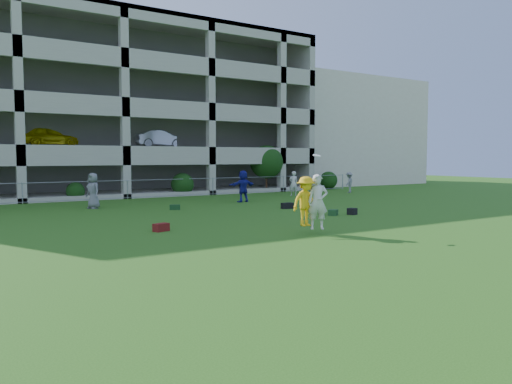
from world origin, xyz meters
TOP-DOWN VIEW (x-y plane):
  - ground at (0.00, 0.00)m, footprint 100.00×100.00m
  - stucco_building at (23.00, 28.00)m, footprint 16.00×14.00m
  - bystander_c at (-3.37, 14.20)m, footprint 0.85×1.03m
  - bystander_d at (4.96, 13.29)m, footprint 1.74×0.65m
  - bystander_e at (10.15, 15.31)m, footprint 0.70×0.57m
  - bystander_f at (15.50, 15.60)m, footprint 1.13×0.96m
  - bag_red_a at (-3.47, 4.99)m, footprint 0.62×0.46m
  - bag_green_c at (4.83, 5.35)m, footprint 0.61×0.57m
  - crate_d at (5.74, 5.09)m, footprint 0.43×0.43m
  - bag_black_e at (4.85, 8.82)m, footprint 0.63×0.36m
  - bag_green_g at (-0.14, 11.42)m, footprint 0.58×0.50m
  - frisbee_contest at (0.55, 1.71)m, footprint 1.33×0.88m
  - parking_garage at (0.00, 27.70)m, footprint 30.00×14.00m
  - fence at (0.00, 19.00)m, footprint 36.06×0.06m
  - shrub_row at (4.59, 19.70)m, footprint 34.38×2.52m

SIDE VIEW (x-z plane):
  - ground at x=0.00m, z-range 0.00..0.00m
  - bag_green_g at x=-0.14m, z-range 0.00..0.25m
  - bag_green_c at x=4.83m, z-range 0.00..0.26m
  - bag_red_a at x=-3.47m, z-range 0.00..0.28m
  - crate_d at x=5.74m, z-range 0.00..0.30m
  - bag_black_e at x=4.85m, z-range 0.00..0.30m
  - fence at x=0.00m, z-range 0.01..1.21m
  - bystander_f at x=15.50m, z-range 0.00..1.52m
  - bystander_e at x=10.15m, z-range 0.00..1.66m
  - bystander_c at x=-3.37m, z-range 0.00..1.80m
  - bystander_d at x=4.96m, z-range 0.00..1.84m
  - frisbee_contest at x=0.55m, z-range -0.17..2.38m
  - shrub_row at x=4.59m, z-range -0.24..3.26m
  - stucco_building at x=23.00m, z-range 0.00..10.00m
  - parking_garage at x=0.00m, z-range 0.01..12.01m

